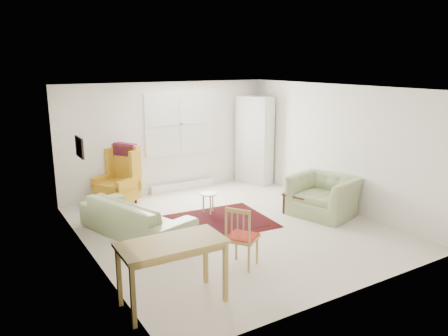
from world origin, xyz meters
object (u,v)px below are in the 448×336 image
wingback_chair (116,176)px  stool (209,203)px  sofa (136,210)px  coffee_table (299,203)px  cabinet (255,140)px  desk (173,273)px  armchair (324,192)px  desk_chair (242,236)px

wingback_chair → stool: bearing=12.4°
sofa → stool: 1.64m
coffee_table → cabinet: cabinet is taller
wingback_chair → coffee_table: 3.79m
wingback_chair → coffee_table: size_ratio=2.48×
wingback_chair → desk: size_ratio=0.98×
sofa → desk: size_ratio=1.70×
armchair → stool: size_ratio=2.79×
armchair → desk: 4.15m
armchair → coffee_table: (-0.36, 0.30, -0.25)m
stool → desk: (-2.00, -2.66, 0.20)m
stool → coffee_table: bearing=-30.8°
cabinet → desk_chair: bearing=-150.4°
desk → stool: bearing=53.0°
stool → cabinet: cabinet is taller
coffee_table → stool: (-1.53, 0.91, 0.00)m
armchair → desk: size_ratio=0.92×
sofa → armchair: (3.49, -0.94, 0.02)m
armchair → coffee_table: armchair is taller
sofa → armchair: bearing=-123.5°
sofa → desk: bearing=152.0°
desk → armchair: bearing=20.3°
armchair → cabinet: bearing=158.9°
sofa → wingback_chair: 1.77m
sofa → stool: size_ratio=5.17×
sofa → wingback_chair: wingback_chair is taller
armchair → desk_chair: 2.80m
sofa → armchair: 3.61m
desk → desk_chair: desk_chair is taller
cabinet → sofa: bearing=-178.4°
armchair → desk: bearing=-86.3°
wingback_chair → cabinet: (3.47, -0.04, 0.43)m
wingback_chair → cabinet: cabinet is taller
stool → cabinet: bearing=34.2°
wingback_chair → coffee_table: bearing=19.9°
armchair → stool: 2.26m
armchair → coffee_table: 0.53m
cabinet → desk_chair: size_ratio=2.26×
stool → sofa: bearing=-170.0°
cabinet → desk_chair: 4.67m
desk → desk_chair: bearing=17.2°
coffee_table → desk_chair: desk_chair is taller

